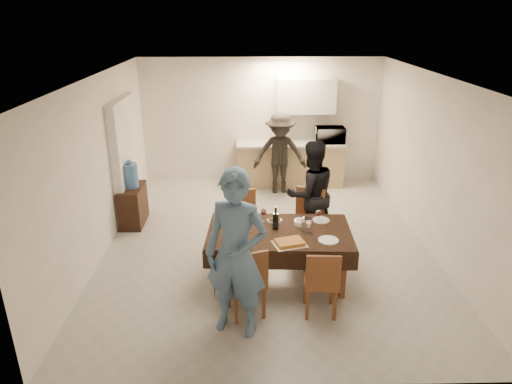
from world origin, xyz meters
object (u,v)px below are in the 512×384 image
(savoury_tart, at_px, (290,242))
(person_kitchen, at_px, (280,153))
(water_pitcher, at_px, (307,225))
(microwave, at_px, (330,135))
(wine_bottle, at_px, (276,218))
(water_jug, at_px, (130,176))
(person_near, at_px, (236,255))
(dining_table, at_px, (279,233))
(console, at_px, (133,205))
(person_far, at_px, (310,194))

(savoury_tart, bearing_deg, person_kitchen, 87.79)
(water_pitcher, height_order, microwave, microwave)
(wine_bottle, distance_m, savoury_tart, 0.48)
(water_jug, relative_size, person_near, 0.21)
(wine_bottle, relative_size, person_kitchen, 0.20)
(dining_table, relative_size, savoury_tart, 4.86)
(console, xyz_separation_m, water_jug, (0.00, 0.00, 0.54))
(microwave, bearing_deg, dining_table, 70.65)
(water_jug, height_order, microwave, microwave)
(dining_table, bearing_deg, wine_bottle, 137.70)
(wine_bottle, bearing_deg, water_pitcher, -14.04)
(dining_table, height_order, savoury_tart, savoury_tart)
(microwave, distance_m, person_kitchen, 1.19)
(person_kitchen, bearing_deg, wine_bottle, -95.15)
(person_far, distance_m, person_kitchen, 2.25)
(wine_bottle, distance_m, water_pitcher, 0.42)
(microwave, bearing_deg, console, 27.07)
(water_jug, height_order, wine_bottle, water_jug)
(water_pitcher, distance_m, microwave, 3.91)
(dining_table, distance_m, person_far, 1.19)
(water_pitcher, xyz_separation_m, person_near, (-0.90, -1.00, 0.14))
(savoury_tart, bearing_deg, console, 138.28)
(water_pitcher, distance_m, savoury_tart, 0.42)
(wine_bottle, height_order, microwave, microwave)
(wine_bottle, height_order, person_far, person_far)
(wine_bottle, distance_m, person_kitchen, 3.25)
(water_pitcher, xyz_separation_m, microwave, (0.96, 3.78, 0.23))
(person_far, bearing_deg, microwave, -123.86)
(microwave, relative_size, person_near, 0.30)
(water_pitcher, bearing_deg, person_kitchen, 91.87)
(dining_table, distance_m, wine_bottle, 0.21)
(console, height_order, wine_bottle, wine_bottle)
(dining_table, relative_size, person_far, 1.15)
(water_pitcher, height_order, savoury_tart, water_pitcher)
(water_jug, xyz_separation_m, person_near, (1.84, -2.89, 0.10))
(console, xyz_separation_m, wine_bottle, (2.34, -1.79, 0.56))
(water_jug, relative_size, water_pitcher, 2.04)
(water_jug, distance_m, person_far, 3.04)
(dining_table, bearing_deg, water_pitcher, -5.43)
(console, bearing_deg, person_near, -57.52)
(wine_bottle, xyz_separation_m, water_pitcher, (0.40, -0.10, -0.06))
(wine_bottle, bearing_deg, dining_table, -45.00)
(person_far, bearing_deg, console, -33.08)
(console, height_order, person_far, person_far)
(console, xyz_separation_m, person_kitchen, (2.63, 1.44, 0.48))
(wine_bottle, height_order, person_near, person_near)
(water_pitcher, relative_size, microwave, 0.34)
(savoury_tart, bearing_deg, person_far, 72.53)
(water_jug, xyz_separation_m, person_far, (2.94, -0.79, -0.04))
(water_jug, bearing_deg, savoury_tart, -41.72)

